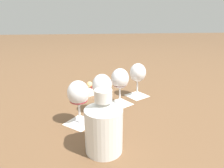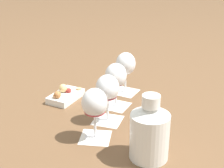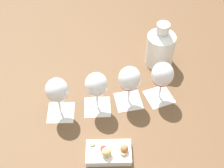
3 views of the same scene
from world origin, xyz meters
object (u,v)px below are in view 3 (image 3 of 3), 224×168
at_px(wine_glass_0, 162,76).
at_px(snack_dish, 109,152).
at_px(wine_glass_2, 96,86).
at_px(wine_glass_3, 57,92).
at_px(wine_glass_1, 130,80).
at_px(ceramic_vase, 161,47).

bearing_deg(wine_glass_0, snack_dish, -7.20).
height_order(wine_glass_2, wine_glass_3, same).
relative_size(wine_glass_0, wine_glass_2, 1.00).
xyz_separation_m(wine_glass_1, wine_glass_3, (0.18, -0.19, -0.00)).
xyz_separation_m(wine_glass_1, wine_glass_2, (0.08, -0.09, -0.00)).
relative_size(wine_glass_3, ceramic_vase, 0.85).
bearing_deg(wine_glass_0, wine_glass_1, -50.56).
xyz_separation_m(wine_glass_3, ceramic_vase, (-0.43, 0.21, -0.03)).
height_order(wine_glass_0, snack_dish, wine_glass_0).
xyz_separation_m(wine_glass_0, wine_glass_3, (0.25, -0.29, -0.00)).
bearing_deg(snack_dish, wine_glass_0, 172.80).
distance_m(wine_glass_2, snack_dish, 0.24).
distance_m(wine_glass_2, ceramic_vase, 0.36).
bearing_deg(ceramic_vase, wine_glass_2, -16.47).
height_order(wine_glass_1, snack_dish, wine_glass_1).
bearing_deg(wine_glass_2, wine_glass_0, 131.54).
bearing_deg(ceramic_vase, wine_glass_3, -25.64).
height_order(wine_glass_0, wine_glass_1, same).
distance_m(wine_glass_3, snack_dish, 0.28).
bearing_deg(wine_glass_3, ceramic_vase, 154.36).
height_order(wine_glass_1, wine_glass_2, same).
relative_size(wine_glass_2, wine_glass_3, 1.00).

